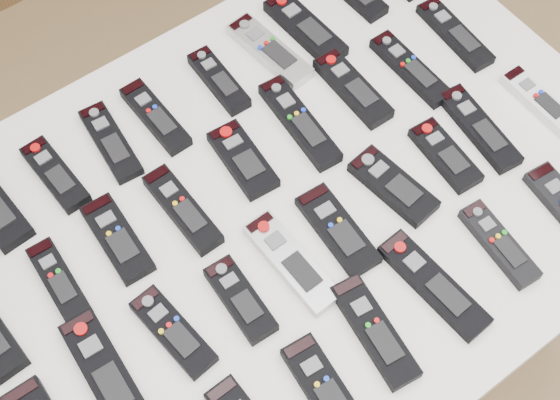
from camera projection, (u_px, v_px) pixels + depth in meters
ground at (308, 382)px, 1.96m from camera, size 4.00×4.00×0.00m
table at (280, 222)px, 1.37m from camera, size 1.25×0.88×0.78m
remote_2 at (55, 174)px, 1.34m from camera, size 0.06×0.16×0.02m
remote_3 at (111, 142)px, 1.37m from camera, size 0.06×0.17×0.02m
remote_4 at (155, 117)px, 1.40m from camera, size 0.05×0.17×0.02m
remote_5 at (219, 81)px, 1.44m from camera, size 0.05×0.15×0.02m
remote_6 at (270, 51)px, 1.47m from camera, size 0.07×0.19×0.02m
remote_7 at (305, 28)px, 1.50m from camera, size 0.07×0.19×0.02m
remote_11 at (59, 280)px, 1.24m from camera, size 0.05×0.15×0.02m
remote_12 at (117, 239)px, 1.28m from camera, size 0.06×0.16×0.02m
remote_13 at (183, 209)px, 1.30m from camera, size 0.05×0.18×0.02m
remote_14 at (243, 160)px, 1.35m from camera, size 0.07×0.15×0.02m
remote_15 at (300, 123)px, 1.39m from camera, size 0.06×0.21×0.02m
remote_16 at (353, 88)px, 1.43m from camera, size 0.06×0.18×0.02m
remote_17 at (410, 69)px, 1.45m from camera, size 0.05×0.19×0.02m
remote_18 at (455, 34)px, 1.49m from camera, size 0.06×0.19×0.02m
remote_20 at (106, 373)px, 1.17m from camera, size 0.07×0.21×0.02m
remote_21 at (173, 332)px, 1.20m from camera, size 0.07×0.16×0.02m
remote_22 at (240, 299)px, 1.22m from camera, size 0.06×0.15×0.02m
remote_23 at (291, 262)px, 1.26m from camera, size 0.06×0.19×0.02m
remote_24 at (338, 230)px, 1.29m from camera, size 0.07×0.17×0.02m
remote_25 at (393, 186)px, 1.33m from camera, size 0.08×0.17×0.02m
remote_26 at (445, 155)px, 1.36m from camera, size 0.06×0.15×0.02m
remote_27 at (479, 128)px, 1.39m from camera, size 0.07×0.19×0.02m
remote_28 at (539, 101)px, 1.42m from camera, size 0.05×0.16×0.02m
remote_32 at (324, 389)px, 1.15m from camera, size 0.07×0.17×0.02m
remote_33 at (375, 331)px, 1.20m from camera, size 0.08×0.19×0.02m
remote_34 at (434, 285)px, 1.24m from camera, size 0.07×0.21×0.02m
remote_35 at (499, 244)px, 1.27m from camera, size 0.06×0.16×0.02m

